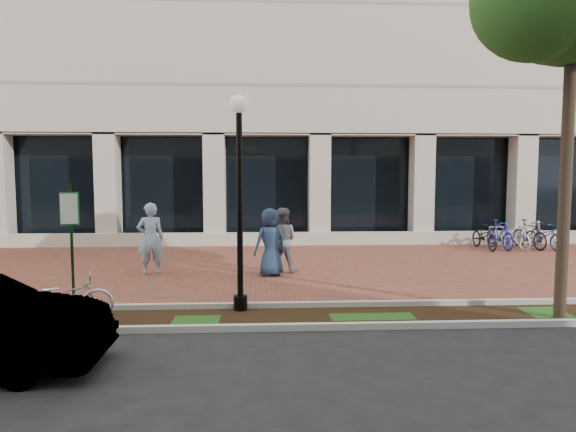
{
  "coord_description": "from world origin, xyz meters",
  "views": [
    {
      "loc": [
        -0.22,
        -14.76,
        2.76
      ],
      "look_at": [
        0.5,
        -0.8,
        1.57
      ],
      "focal_mm": 32.0,
      "sensor_mm": 36.0,
      "label": 1
    }
  ],
  "objects_px": {
    "locked_bicycle": "(64,298)",
    "pedestrian_right": "(271,242)",
    "pedestrian_left": "(151,239)",
    "pedestrian_mid": "(282,240)",
    "bike_rack_cluster": "(514,235)",
    "parking_sign": "(71,234)",
    "lamppost": "(240,190)",
    "bollard": "(538,235)"
  },
  "relations": [
    {
      "from": "pedestrian_mid",
      "to": "bollard",
      "type": "bearing_deg",
      "value": -145.69
    },
    {
      "from": "pedestrian_left",
      "to": "pedestrian_mid",
      "type": "distance_m",
      "value": 3.56
    },
    {
      "from": "pedestrian_right",
      "to": "bollard",
      "type": "relative_size",
      "value": 1.76
    },
    {
      "from": "parking_sign",
      "to": "locked_bicycle",
      "type": "height_order",
      "value": "parking_sign"
    },
    {
      "from": "bollard",
      "to": "lamppost",
      "type": "bearing_deg",
      "value": -143.38
    },
    {
      "from": "locked_bicycle",
      "to": "pedestrian_left",
      "type": "distance_m",
      "value": 4.51
    },
    {
      "from": "parking_sign",
      "to": "lamppost",
      "type": "bearing_deg",
      "value": -8.06
    },
    {
      "from": "pedestrian_left",
      "to": "bollard",
      "type": "xyz_separation_m",
      "value": [
        12.93,
        3.93,
        -0.45
      ]
    },
    {
      "from": "pedestrian_left",
      "to": "parking_sign",
      "type": "bearing_deg",
      "value": 68.87
    },
    {
      "from": "bollard",
      "to": "pedestrian_right",
      "type": "bearing_deg",
      "value": -155.92
    },
    {
      "from": "pedestrian_mid",
      "to": "parking_sign",
      "type": "bearing_deg",
      "value": 59.45
    },
    {
      "from": "locked_bicycle",
      "to": "pedestrian_mid",
      "type": "bearing_deg",
      "value": -59.0
    },
    {
      "from": "locked_bicycle",
      "to": "pedestrian_right",
      "type": "distance_m",
      "value": 5.61
    },
    {
      "from": "lamppost",
      "to": "bike_rack_cluster",
      "type": "xyz_separation_m",
      "value": [
        9.56,
        7.81,
        -1.92
      ]
    },
    {
      "from": "pedestrian_left",
      "to": "pedestrian_right",
      "type": "height_order",
      "value": "pedestrian_left"
    },
    {
      "from": "locked_bicycle",
      "to": "pedestrian_left",
      "type": "height_order",
      "value": "pedestrian_left"
    },
    {
      "from": "lamppost",
      "to": "locked_bicycle",
      "type": "relative_size",
      "value": 2.44
    },
    {
      "from": "locked_bicycle",
      "to": "pedestrian_right",
      "type": "xyz_separation_m",
      "value": [
        3.88,
        4.02,
        0.45
      ]
    },
    {
      "from": "pedestrian_mid",
      "to": "bike_rack_cluster",
      "type": "xyz_separation_m",
      "value": [
        8.57,
        3.89,
        -0.4
      ]
    },
    {
      "from": "locked_bicycle",
      "to": "bollard",
      "type": "distance_m",
      "value": 15.95
    },
    {
      "from": "pedestrian_right",
      "to": "bike_rack_cluster",
      "type": "xyz_separation_m",
      "value": [
        8.89,
        4.44,
        -0.41
      ]
    },
    {
      "from": "pedestrian_right",
      "to": "bike_rack_cluster",
      "type": "height_order",
      "value": "pedestrian_right"
    },
    {
      "from": "bollard",
      "to": "bike_rack_cluster",
      "type": "xyz_separation_m",
      "value": [
        -0.81,
        0.1,
        -0.03
      ]
    },
    {
      "from": "parking_sign",
      "to": "pedestrian_mid",
      "type": "relative_size",
      "value": 1.42
    },
    {
      "from": "lamppost",
      "to": "pedestrian_mid",
      "type": "relative_size",
      "value": 2.38
    },
    {
      "from": "lamppost",
      "to": "pedestrian_left",
      "type": "distance_m",
      "value": 4.79
    },
    {
      "from": "pedestrian_left",
      "to": "pedestrian_right",
      "type": "distance_m",
      "value": 3.26
    },
    {
      "from": "locked_bicycle",
      "to": "bike_rack_cluster",
      "type": "distance_m",
      "value": 15.32
    },
    {
      "from": "parking_sign",
      "to": "lamppost",
      "type": "height_order",
      "value": "lamppost"
    },
    {
      "from": "lamppost",
      "to": "pedestrian_mid",
      "type": "bearing_deg",
      "value": 75.84
    },
    {
      "from": "parking_sign",
      "to": "pedestrian_right",
      "type": "height_order",
      "value": "parking_sign"
    },
    {
      "from": "parking_sign",
      "to": "pedestrian_mid",
      "type": "xyz_separation_m",
      "value": [
        4.09,
        4.41,
        -0.72
      ]
    },
    {
      "from": "locked_bicycle",
      "to": "parking_sign",
      "type": "bearing_deg",
      "value": -51.6
    },
    {
      "from": "parking_sign",
      "to": "lamppost",
      "type": "relative_size",
      "value": 0.6
    },
    {
      "from": "pedestrian_left",
      "to": "bollard",
      "type": "bearing_deg",
      "value": -177.16
    },
    {
      "from": "locked_bicycle",
      "to": "bollard",
      "type": "height_order",
      "value": "bollard"
    },
    {
      "from": "pedestrian_left",
      "to": "bike_rack_cluster",
      "type": "relative_size",
      "value": 0.63
    },
    {
      "from": "pedestrian_right",
      "to": "bike_rack_cluster",
      "type": "distance_m",
      "value": 9.95
    },
    {
      "from": "pedestrian_mid",
      "to": "bike_rack_cluster",
      "type": "bearing_deg",
      "value": -143.27
    },
    {
      "from": "pedestrian_mid",
      "to": "bollard",
      "type": "xyz_separation_m",
      "value": [
        9.38,
        3.79,
        -0.37
      ]
    },
    {
      "from": "pedestrian_right",
      "to": "bollard",
      "type": "bearing_deg",
      "value": 178.36
    },
    {
      "from": "pedestrian_left",
      "to": "bollard",
      "type": "distance_m",
      "value": 13.52
    }
  ]
}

